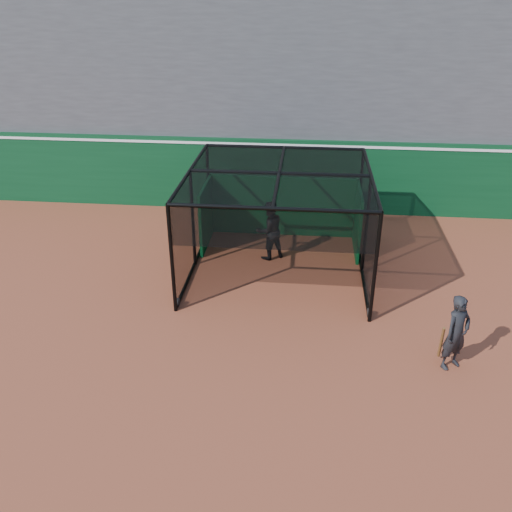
{
  "coord_description": "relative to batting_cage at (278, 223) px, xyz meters",
  "views": [
    {
      "loc": [
        1.28,
        -9.34,
        7.23
      ],
      "look_at": [
        0.16,
        2.0,
        1.4
      ],
      "focal_mm": 38.0,
      "sensor_mm": 36.0,
      "label": 1
    }
  ],
  "objects": [
    {
      "name": "batting_cage",
      "position": [
        0.0,
        0.0,
        0.0
      ],
      "size": [
        4.77,
        4.94,
        2.78
      ],
      "color": "black",
      "rests_on": "ground"
    },
    {
      "name": "ground",
      "position": [
        -0.56,
        -4.05,
        -1.39
      ],
      "size": [
        120.0,
        120.0,
        0.0
      ],
      "primitive_type": "plane",
      "color": "brown",
      "rests_on": "ground"
    },
    {
      "name": "on_deck_player",
      "position": [
        3.88,
        -3.97,
        -0.55
      ],
      "size": [
        0.73,
        0.67,
        1.67
      ],
      "color": "black",
      "rests_on": "ground"
    },
    {
      "name": "batter",
      "position": [
        -0.29,
        0.63,
        -0.52
      ],
      "size": [
        1.06,
        1.01,
        1.74
      ],
      "primitive_type": "imported",
      "rotation": [
        0.0,
        0.0,
        3.71
      ],
      "color": "black",
      "rests_on": "ground"
    },
    {
      "name": "grandstand",
      "position": [
        -0.56,
        8.22,
        3.09
      ],
      "size": [
        50.0,
        7.85,
        8.95
      ],
      "color": "#4C4C4F",
      "rests_on": "ground"
    },
    {
      "name": "outfield_wall",
      "position": [
        -0.56,
        4.45,
        -0.1
      ],
      "size": [
        50.0,
        0.5,
        2.5
      ],
      "color": "#0B3D1D",
      "rests_on": "ground"
    }
  ]
}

